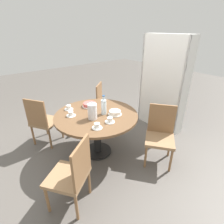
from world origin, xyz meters
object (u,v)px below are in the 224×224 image
at_px(chair_c, 72,174).
at_px(cup_c, 71,114).
at_px(bookshelf, 163,86).
at_px(cup_a, 97,126).
at_px(cake_main, 90,105).
at_px(cake_second, 115,113).
at_px(water_bottle, 104,107).
at_px(chair_b, 43,120).
at_px(cup_b, 110,120).
at_px(coffee_pot, 92,111).
at_px(cup_d, 69,108).
at_px(chair_a, 105,104).
at_px(chair_d, 160,134).

distance_m(chair_c, cup_c, 0.97).
relative_size(bookshelf, cup_a, 13.12).
distance_m(chair_c, cake_main, 1.30).
bearing_deg(cake_second, cup_a, -69.85).
xyz_separation_m(water_bottle, cup_c, (-0.26, -0.43, -0.09)).
relative_size(chair_b, cup_b, 6.43).
bearing_deg(chair_b, cake_second, -173.47).
relative_size(coffee_pot, cup_b, 1.93).
xyz_separation_m(coffee_pot, water_bottle, (-0.02, 0.22, 0.00)).
height_order(chair_b, chair_c, same).
bearing_deg(cake_main, cup_b, -6.21).
distance_m(bookshelf, cup_b, 1.56).
height_order(cake_second, cup_b, cup_b).
height_order(bookshelf, cup_a, bookshelf).
distance_m(coffee_pot, cup_d, 0.53).
relative_size(chair_c, water_bottle, 2.95).
bearing_deg(water_bottle, chair_a, 142.16).
relative_size(chair_b, coffee_pot, 3.33).
bearing_deg(cup_a, chair_c, -62.31).
distance_m(bookshelf, cake_main, 1.52).
bearing_deg(cup_d, cup_b, 19.29).
height_order(cake_main, cake_second, cake_second).
relative_size(chair_c, coffee_pot, 3.33).
bearing_deg(water_bottle, bookshelf, 89.90).
height_order(chair_a, cup_d, chair_a).
relative_size(cup_b, cup_d, 1.00).
distance_m(cup_b, cup_c, 0.62).
relative_size(chair_d, coffee_pot, 3.33).
bearing_deg(cake_main, cup_a, -24.24).
distance_m(cake_main, cup_a, 0.74).
bearing_deg(cup_b, coffee_pot, -151.81).
bearing_deg(cake_second, chair_d, 38.86).
xyz_separation_m(chair_c, water_bottle, (-0.57, 0.86, 0.38)).
height_order(cake_second, cup_a, cup_a).
bearing_deg(bookshelf, coffee_pot, 90.62).
height_order(chair_d, water_bottle, water_bottle).
relative_size(chair_c, cup_b, 6.43).
bearing_deg(cup_b, water_bottle, 161.38).
distance_m(cake_main, cake_second, 0.53).
relative_size(cake_main, cup_c, 1.75).
bearing_deg(water_bottle, cake_second, 43.72).
bearing_deg(cup_c, cup_d, 161.66).
relative_size(chair_a, chair_d, 1.00).
relative_size(water_bottle, cup_a, 2.18).
height_order(chair_c, cake_second, chair_c).
bearing_deg(cup_d, bookshelf, 74.72).
height_order(chair_d, cup_c, chair_d).
relative_size(chair_b, chair_d, 1.00).
height_order(coffee_pot, cup_d, coffee_pot).
bearing_deg(cup_b, cup_a, -84.54).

